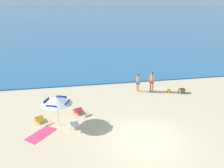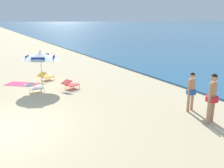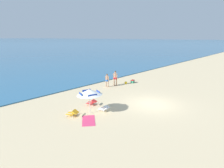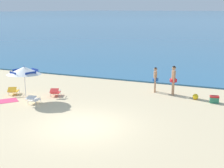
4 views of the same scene
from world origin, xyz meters
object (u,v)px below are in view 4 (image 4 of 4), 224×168
object	(u,v)px
lounge_chair_beside_umbrella	(33,99)
cooler_box	(214,99)
lounge_chair_under_umbrella	(55,92)
beach_ball	(195,97)
person_standing_near_shore	(173,78)
lounge_chair_facing_sea	(13,90)
person_standing_beside	(155,78)
beach_towel	(1,102)
beach_umbrella_striped_main	(24,71)

from	to	relation	value
lounge_chair_beside_umbrella	cooler_box	world-z (taller)	lounge_chair_beside_umbrella
lounge_chair_under_umbrella	beach_ball	size ratio (longest dim) A/B	2.99
lounge_chair_under_umbrella	person_standing_near_shore	size ratio (longest dim) A/B	0.55
lounge_chair_beside_umbrella	lounge_chair_facing_sea	world-z (taller)	lounge_chair_facing_sea
person_standing_beside	beach_towel	distance (m)	9.37
lounge_chair_under_umbrella	lounge_chair_beside_umbrella	size ratio (longest dim) A/B	1.10
beach_umbrella_striped_main	lounge_chair_under_umbrella	world-z (taller)	beach_umbrella_striped_main
person_standing_near_shore	cooler_box	xyz separation A→B (m)	(2.50, -0.81, -0.84)
lounge_chair_under_umbrella	lounge_chair_beside_umbrella	world-z (taller)	lounge_chair_under_umbrella
beach_towel	beach_ball	bearing A→B (deg)	24.19
person_standing_near_shore	beach_umbrella_striped_main	bearing A→B (deg)	-151.90
lounge_chair_beside_umbrella	beach_ball	distance (m)	9.32
person_standing_beside	cooler_box	size ratio (longest dim) A/B	2.92
lounge_chair_beside_umbrella	person_standing_near_shore	distance (m)	8.39
lounge_chair_beside_umbrella	person_standing_beside	world-z (taller)	person_standing_beside
person_standing_near_shore	cooler_box	distance (m)	2.76
beach_ball	beach_towel	xyz separation A→B (m)	(-10.24, -4.60, -0.16)
cooler_box	beach_ball	xyz separation A→B (m)	(-1.06, 0.28, -0.03)
beach_umbrella_striped_main	lounge_chair_facing_sea	distance (m)	2.01
beach_ball	lounge_chair_facing_sea	bearing A→B (deg)	-163.41
beach_towel	cooler_box	bearing A→B (deg)	20.89
lounge_chair_under_umbrella	cooler_box	distance (m)	9.31
beach_umbrella_striped_main	beach_ball	size ratio (longest dim) A/B	7.43
person_standing_near_shore	cooler_box	bearing A→B (deg)	-18.08
lounge_chair_under_umbrella	beach_ball	bearing A→B (deg)	17.07
beach_umbrella_striped_main	lounge_chair_beside_umbrella	distance (m)	1.83
cooler_box	person_standing_beside	bearing A→B (deg)	163.95
lounge_chair_under_umbrella	beach_ball	distance (m)	8.36
lounge_chair_beside_umbrella	beach_ball	size ratio (longest dim) A/B	2.72
person_standing_beside	beach_towel	world-z (taller)	person_standing_beside
beach_umbrella_striped_main	beach_towel	world-z (taller)	beach_umbrella_striped_main
lounge_chair_facing_sea	person_standing_beside	world-z (taller)	person_standing_beside
person_standing_beside	beach_ball	bearing A→B (deg)	-16.48
lounge_chair_under_umbrella	lounge_chair_facing_sea	bearing A→B (deg)	-164.93
beach_ball	person_standing_beside	bearing A→B (deg)	163.52
cooler_box	lounge_chair_facing_sea	bearing A→B (deg)	-166.17
beach_umbrella_striped_main	beach_ball	xyz separation A→B (m)	(9.24, 3.64, -1.54)
cooler_box	lounge_chair_under_umbrella	bearing A→B (deg)	-166.53
person_standing_beside	cooler_box	bearing A→B (deg)	-16.05
beach_ball	beach_towel	size ratio (longest dim) A/B	0.19
lounge_chair_under_umbrella	cooler_box	world-z (taller)	lounge_chair_under_umbrella
person_standing_near_shore	person_standing_beside	distance (m)	1.23
lounge_chair_facing_sea	person_standing_beside	bearing A→B (deg)	26.32
cooler_box	beach_towel	world-z (taller)	cooler_box
beach_umbrella_striped_main	person_standing_near_shore	bearing A→B (deg)	28.10
lounge_chair_facing_sea	beach_ball	size ratio (longest dim) A/B	3.06
beach_umbrella_striped_main	person_standing_near_shore	world-z (taller)	beach_umbrella_striped_main
beach_towel	beach_umbrella_striped_main	bearing A→B (deg)	43.87
lounge_chair_facing_sea	person_standing_near_shore	bearing A→B (deg)	21.94
lounge_chair_beside_umbrella	beach_towel	size ratio (longest dim) A/B	0.51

